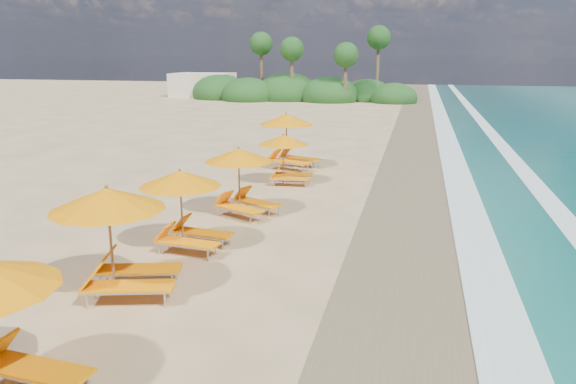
# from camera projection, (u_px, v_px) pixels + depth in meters

# --- Properties ---
(ground) EXTENTS (160.00, 160.00, 0.00)m
(ground) POSITION_uv_depth(u_px,v_px,m) (288.00, 230.00, 16.79)
(ground) COLOR tan
(ground) RESTS_ON ground
(wet_sand) EXTENTS (4.00, 160.00, 0.01)m
(wet_sand) POSITION_uv_depth(u_px,v_px,m) (422.00, 240.00, 15.89)
(wet_sand) COLOR olive
(wet_sand) RESTS_ON ground
(surf_foam) EXTENTS (4.00, 160.00, 0.01)m
(surf_foam) POSITION_uv_depth(u_px,v_px,m) (522.00, 247.00, 15.29)
(surf_foam) COLOR white
(surf_foam) RESTS_ON ground
(station_1) EXTENTS (3.17, 3.07, 2.53)m
(station_1) POSITION_uv_depth(u_px,v_px,m) (119.00, 234.00, 12.01)
(station_1) COLOR olive
(station_1) RESTS_ON ground
(station_2) EXTENTS (2.60, 2.45, 2.26)m
(station_2) POSITION_uv_depth(u_px,v_px,m) (187.00, 205.00, 14.88)
(station_2) COLOR olive
(station_2) RESTS_ON ground
(station_3) EXTENTS (3.01, 3.00, 2.29)m
(station_3) POSITION_uv_depth(u_px,v_px,m) (243.00, 177.00, 18.08)
(station_3) COLOR olive
(station_3) RESTS_ON ground
(station_4) EXTENTS (2.32, 2.17, 2.08)m
(station_4) POSITION_uv_depth(u_px,v_px,m) (287.00, 156.00, 22.42)
(station_4) COLOR olive
(station_4) RESTS_ON ground
(station_5) EXTENTS (3.29, 3.21, 2.59)m
(station_5) POSITION_uv_depth(u_px,v_px,m) (290.00, 137.00, 25.43)
(station_5) COLOR olive
(station_5) RESTS_ON ground
(treeline) EXTENTS (25.80, 8.80, 9.74)m
(treeline) POSITION_uv_depth(u_px,v_px,m) (295.00, 91.00, 61.67)
(treeline) COLOR #163D14
(treeline) RESTS_ON ground
(beach_building) EXTENTS (7.00, 5.00, 2.80)m
(beach_building) POSITION_uv_depth(u_px,v_px,m) (203.00, 85.00, 66.61)
(beach_building) COLOR beige
(beach_building) RESTS_ON ground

